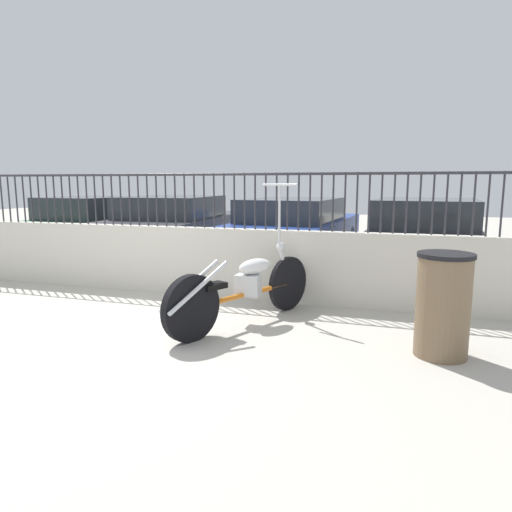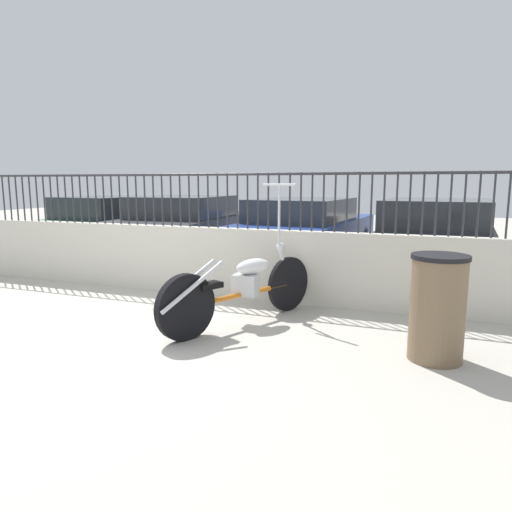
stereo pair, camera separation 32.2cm
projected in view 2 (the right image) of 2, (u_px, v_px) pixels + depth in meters
The scene contains 9 objects.
ground_plane at pixel (65, 340), 4.67m from camera, with size 40.00×40.00×0.00m, color #B7B2A5.
low_wall at pixel (177, 259), 6.68m from camera, with size 10.41×0.18×0.97m.
fence_railing at pixel (175, 192), 6.53m from camera, with size 10.41×0.04×0.75m.
motorcycle_orange at pixel (236, 288), 5.07m from camera, with size 1.06×2.08×1.59m.
trash_bin at pixel (437, 308), 4.07m from camera, with size 0.50×0.50×0.96m.
car_green at pixel (111, 224), 10.56m from camera, with size 2.07×4.11×1.28m.
car_dark_grey at pixel (187, 227), 9.46m from camera, with size 2.07×4.31×1.32m.
car_blue at pixel (305, 230), 8.97m from camera, with size 2.11×4.69×1.29m.
car_black at pixel (436, 237), 7.85m from camera, with size 2.14×4.46×1.31m.
Camera 2 is at (3.43, -3.48, 1.59)m, focal length 32.00 mm.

